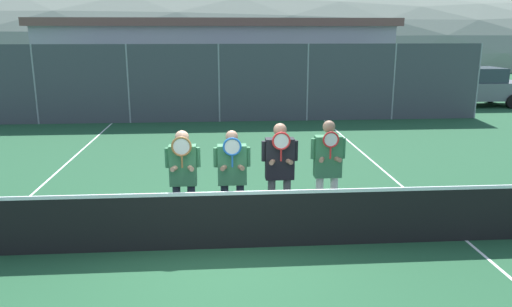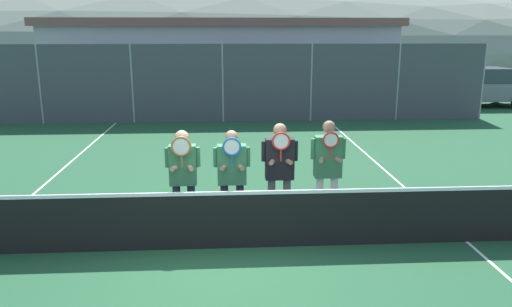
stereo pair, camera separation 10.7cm
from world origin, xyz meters
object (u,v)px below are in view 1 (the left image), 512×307
Objects in this scene: player_center_left at (232,172)px; player_rightmost at (328,165)px; car_left_of_center at (234,87)px; car_far_left at (105,88)px; car_center at (360,87)px; player_leftmost at (183,172)px; player_center_right at (280,166)px; car_right_of_center at (471,86)px.

player_rightmost reaches higher than player_center_left.
car_far_left is at bearing -179.62° from car_left_of_center.
car_center reaches higher than player_center_left.
car_center reaches higher than player_leftmost.
player_leftmost is 0.96× the size of player_center_right.
car_far_left is 15.97m from car_right_of_center.
player_center_right is 0.42× the size of car_far_left.
player_center_right reaches higher than player_leftmost.
player_rightmost reaches higher than car_right_of_center.
car_center is (6.62, 13.05, -0.13)m from player_leftmost.
car_left_of_center is at bearing -179.93° from car_right_of_center.
player_center_right is at bearing -88.70° from car_left_of_center.
player_leftmost is 0.94× the size of player_rightmost.
car_far_left is at bearing -179.83° from car_right_of_center.
player_rightmost is 0.39× the size of car_left_of_center.
player_rightmost is (0.82, 0.01, 0.00)m from player_center_right.
player_rightmost is 0.41× the size of car_right_of_center.
player_center_left is 0.42× the size of car_center.
car_right_of_center is at bearing 0.07° from car_left_of_center.
player_center_right is at bearing -66.81° from car_far_left.
car_left_of_center is (-1.12, 13.44, -0.15)m from player_rightmost.
player_leftmost is 0.42× the size of car_center.
player_leftmost is at bearing -177.37° from player_rightmost.
car_center is (5.02, 12.95, -0.17)m from player_center_right.
car_center reaches higher than car_right_of_center.
player_center_left is 17.47m from car_right_of_center.
car_far_left is (-6.56, 13.40, -0.17)m from player_rightmost.
car_left_of_center is 1.17× the size of car_center.
player_rightmost is (2.42, 0.11, 0.05)m from player_leftmost.
car_left_of_center is (-0.30, 13.45, -0.15)m from player_center_right.
player_center_right reaches higher than car_far_left.
player_center_right is (0.80, 0.09, 0.06)m from player_center_left.
car_far_left reaches higher than car_right_of_center.
car_right_of_center is at bearing 0.17° from car_far_left.
car_left_of_center is at bearing 91.30° from player_center_right.
player_center_left is 14.38m from car_far_left.
player_center_right reaches higher than car_center.
car_center is at bearing 72.00° from player_rightmost.
car_center is (5.82, 13.04, -0.11)m from player_center_left.
player_center_left reaches higher than car_right_of_center.
car_far_left is at bearing 107.07° from player_leftmost.
player_rightmost reaches higher than car_center.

